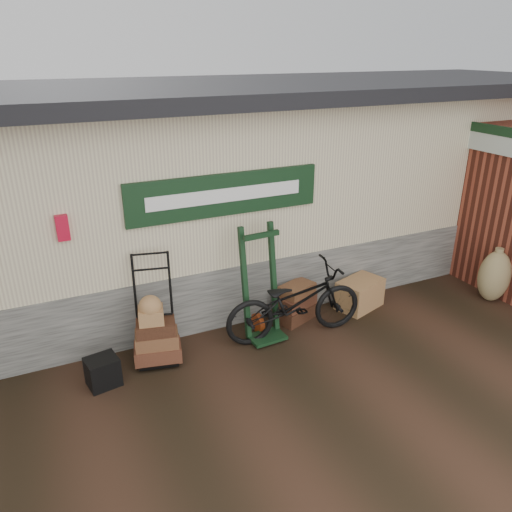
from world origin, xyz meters
The scene contains 10 objects.
ground centered at (0.00, 0.00, 0.00)m, with size 80.00×80.00×0.00m, color black.
station_building centered at (-0.01, 2.74, 1.61)m, with size 14.40×4.10×3.20m.
brick_outbuilding centered at (4.70, 1.19, 1.30)m, with size 1.71×4.51×2.62m.
porter_trolley centered at (-1.40, 0.69, 0.70)m, with size 0.70×0.53×1.40m, color black, non-canonical shape.
green_barrow centered at (0.02, 0.57, 0.79)m, with size 0.57×0.48×1.57m, color black, non-canonical shape.
suitcase_stack centered at (0.67, 0.77, 0.27)m, with size 0.62×0.39×0.55m, color #341B10, non-canonical shape.
wicker_hamper centered at (1.73, 0.67, 0.22)m, with size 0.68×0.45×0.45m, color #9A673D.
black_trunk centered at (-2.14, 0.36, 0.18)m, with size 0.36×0.31×0.36m, color black.
bicycle centered at (0.43, 0.38, 0.57)m, with size 1.95×0.68×1.14m, color black.
burlap_sack_left centered at (3.75, -0.02, 0.41)m, with size 0.52×0.43×0.83m, color olive.
Camera 1 is at (-2.56, -4.81, 3.70)m, focal length 35.00 mm.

